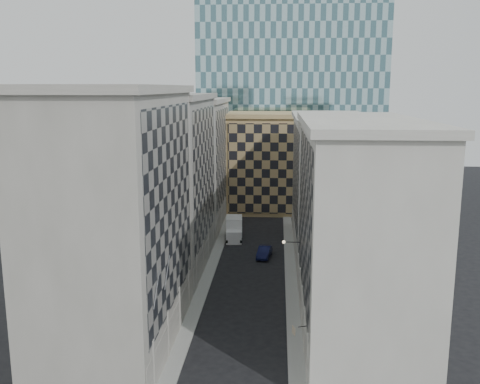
% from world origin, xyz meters
% --- Properties ---
extents(sidewalk_west, '(1.50, 100.00, 0.15)m').
position_xyz_m(sidewalk_west, '(-5.25, 30.00, 0.07)').
color(sidewalk_west, '#979792').
rests_on(sidewalk_west, ground).
extents(sidewalk_east, '(1.50, 100.00, 0.15)m').
position_xyz_m(sidewalk_east, '(5.25, 30.00, 0.07)').
color(sidewalk_east, '#979792').
rests_on(sidewalk_east, ground).
extents(bldg_left_a, '(10.80, 22.80, 23.70)m').
position_xyz_m(bldg_left_a, '(-10.88, 11.00, 11.82)').
color(bldg_left_a, '#9C998C').
rests_on(bldg_left_a, ground).
extents(bldg_left_b, '(10.80, 22.80, 22.70)m').
position_xyz_m(bldg_left_b, '(-10.88, 33.00, 11.32)').
color(bldg_left_b, gray).
rests_on(bldg_left_b, ground).
extents(bldg_left_c, '(10.80, 22.80, 21.70)m').
position_xyz_m(bldg_left_c, '(-10.88, 55.00, 10.83)').
color(bldg_left_c, '#9C998C').
rests_on(bldg_left_c, ground).
extents(bldg_right_a, '(10.80, 26.80, 20.70)m').
position_xyz_m(bldg_right_a, '(10.88, 15.00, 10.32)').
color(bldg_right_a, beige).
rests_on(bldg_right_a, ground).
extents(bldg_right_b, '(10.80, 28.80, 19.70)m').
position_xyz_m(bldg_right_b, '(10.89, 42.00, 9.85)').
color(bldg_right_b, beige).
rests_on(bldg_right_b, ground).
extents(tan_block, '(16.80, 14.80, 18.80)m').
position_xyz_m(tan_block, '(2.00, 67.90, 9.44)').
color(tan_block, tan).
rests_on(tan_block, ground).
extents(church_tower, '(7.20, 7.20, 51.50)m').
position_xyz_m(church_tower, '(0.00, 82.00, 26.95)').
color(church_tower, '#2C2722').
rests_on(church_tower, ground).
extents(flagpoles_left, '(0.10, 6.33, 2.33)m').
position_xyz_m(flagpoles_left, '(-5.90, 6.00, 8.00)').
color(flagpoles_left, gray).
rests_on(flagpoles_left, ground).
extents(bracket_lamp, '(1.98, 0.36, 0.36)m').
position_xyz_m(bracket_lamp, '(4.38, 24.00, 6.20)').
color(bracket_lamp, black).
rests_on(bracket_lamp, ground).
extents(box_truck, '(2.91, 6.28, 3.36)m').
position_xyz_m(box_truck, '(-3.32, 46.32, 1.46)').
color(box_truck, white).
rests_on(box_truck, ground).
extents(dark_car, '(2.27, 4.92, 1.56)m').
position_xyz_m(dark_car, '(1.68, 37.31, 0.78)').
color(dark_car, '#0F133A').
rests_on(dark_car, ground).
extents(shop_sign, '(1.20, 0.65, 0.74)m').
position_xyz_m(shop_sign, '(4.97, 6.40, 3.84)').
color(shop_sign, black).
rests_on(shop_sign, ground).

